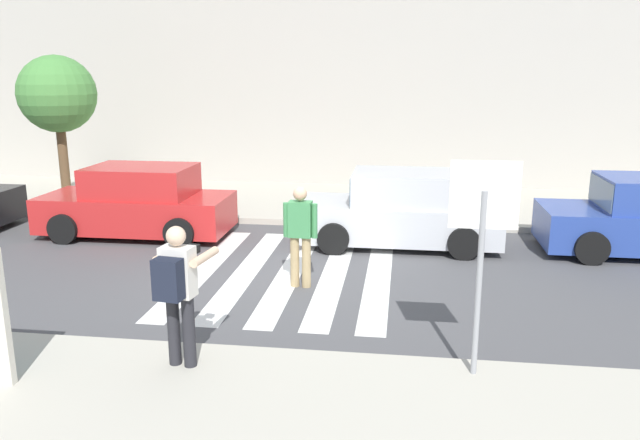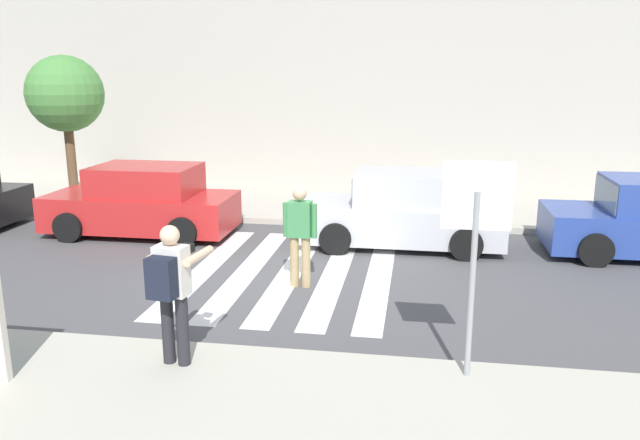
{
  "view_description": "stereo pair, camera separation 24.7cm",
  "coord_description": "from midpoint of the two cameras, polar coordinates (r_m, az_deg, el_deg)",
  "views": [
    {
      "loc": [
        1.98,
        -10.41,
        3.63
      ],
      "look_at": [
        0.6,
        -0.2,
        1.1
      ],
      "focal_mm": 35.0,
      "sensor_mm": 36.0,
      "label": 1
    },
    {
      "loc": [
        2.23,
        -10.37,
        3.63
      ],
      "look_at": [
        0.6,
        -0.2,
        1.1
      ],
      "focal_mm": 35.0,
      "sensor_mm": 36.0,
      "label": 2
    }
  ],
  "objects": [
    {
      "name": "parked_car_red",
      "position": [
        14.29,
        -16.77,
        1.47
      ],
      "size": [
        4.1,
        1.92,
        1.55
      ],
      "color": "red",
      "rests_on": "ground"
    },
    {
      "name": "photographer_with_backpack",
      "position": [
        7.51,
        -13.82,
        -5.77
      ],
      "size": [
        0.66,
        0.9,
        1.72
      ],
      "color": "#232328",
      "rests_on": "sidewalk_near"
    },
    {
      "name": "crosswalk_stripe_3",
      "position": [
        11.27,
        0.65,
        -4.97
      ],
      "size": [
        0.44,
        5.2,
        0.01
      ],
      "primitive_type": "cube",
      "color": "silver",
      "rests_on": "ground"
    },
    {
      "name": "crosswalk_stripe_4",
      "position": [
        11.21,
        4.73,
        -5.13
      ],
      "size": [
        0.44,
        5.2,
        0.01
      ],
      "primitive_type": "cube",
      "color": "silver",
      "rests_on": "ground"
    },
    {
      "name": "sidewalk_far",
      "position": [
        16.91,
        0.39,
        1.64
      ],
      "size": [
        60.0,
        4.8,
        0.14
      ],
      "primitive_type": "cube",
      "color": "#B2AD9E",
      "rests_on": "ground"
    },
    {
      "name": "building_facade_far",
      "position": [
        20.9,
        1.99,
        13.71
      ],
      "size": [
        56.0,
        4.0,
        7.2
      ],
      "primitive_type": "cube",
      "color": "#ADA89E",
      "rests_on": "ground"
    },
    {
      "name": "crosswalk_stripe_1",
      "position": [
        11.57,
        -7.26,
        -4.59
      ],
      "size": [
        0.44,
        5.2,
        0.01
      ],
      "primitive_type": "cube",
      "color": "silver",
      "rests_on": "ground"
    },
    {
      "name": "crosswalk_stripe_0",
      "position": [
        11.79,
        -11.03,
        -4.37
      ],
      "size": [
        0.44,
        5.2,
        0.01
      ],
      "primitive_type": "cube",
      "color": "silver",
      "rests_on": "ground"
    },
    {
      "name": "pedestrian_crossing",
      "position": [
        10.39,
        -2.49,
        -1.02
      ],
      "size": [
        0.58,
        0.26,
        1.72
      ],
      "color": "tan",
      "rests_on": "ground"
    },
    {
      "name": "parked_car_silver",
      "position": [
        13.02,
        6.88,
        0.81
      ],
      "size": [
        4.1,
        1.92,
        1.55
      ],
      "color": "#B7BABF",
      "rests_on": "ground"
    },
    {
      "name": "crosswalk_stripe_2",
      "position": [
        11.39,
        -3.36,
        -4.79
      ],
      "size": [
        0.44,
        5.2,
        0.01
      ],
      "primitive_type": "cube",
      "color": "silver",
      "rests_on": "ground"
    },
    {
      "name": "stop_sign",
      "position": [
        7.09,
        13.69,
        -0.16
      ],
      "size": [
        0.76,
        0.08,
        2.51
      ],
      "color": "gray",
      "rests_on": "sidewalk_near"
    },
    {
      "name": "ground_plane",
      "position": [
        11.21,
        -3.55,
        -5.13
      ],
      "size": [
        120.0,
        120.0,
        0.0
      ],
      "primitive_type": "plane",
      "color": "#4C4C4F"
    },
    {
      "name": "street_tree_west",
      "position": [
        17.24,
        -23.28,
        10.44
      ],
      "size": [
        1.92,
        1.92,
        3.8
      ],
      "color": "brown",
      "rests_on": "sidewalk_far"
    }
  ]
}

